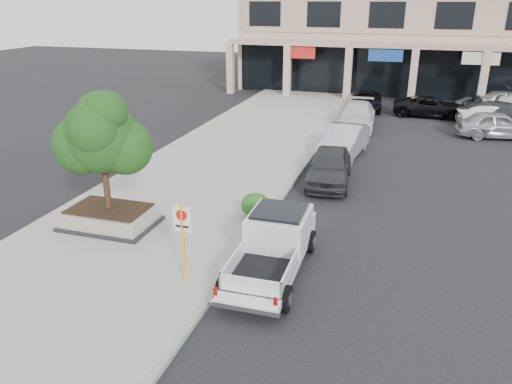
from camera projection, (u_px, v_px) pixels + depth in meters
The scene contains 18 objects.
ground at pixel (291, 257), 15.95m from camera, with size 120.00×120.00×0.00m, color black.
sidewalk at pixel (205, 177), 22.79m from camera, with size 8.00×52.00×0.15m, color gray.
curb at pixel (289, 187), 21.68m from camera, with size 0.20×52.00×0.15m, color gray.
strip_mall at pixel (480, 36), 42.13m from camera, with size 40.55×12.43×9.50m.
planter at pixel (110, 217), 17.73m from camera, with size 3.20×2.20×0.68m.
planter_tree at pixel (107, 136), 16.76m from camera, with size 2.90×2.55×4.00m.
no_parking_sign at pixel (183, 232), 13.91m from camera, with size 0.55×0.09×2.30m.
hedge at pixel (256, 205), 18.33m from camera, with size 1.10×0.99×0.94m, color #1A4B15.
pickup_truck at pixel (271, 248), 14.72m from camera, with size 1.98×5.34×1.68m, color silver, non-canonical shape.
curb_car_a at pixel (329, 166), 22.07m from camera, with size 1.84×4.57×1.56m, color #2B2C2F.
curb_car_b at pixel (344, 141), 25.83m from camera, with size 1.70×4.86×1.60m, color #AEB2B7.
curb_car_c at pixel (356, 116), 31.50m from camera, with size 2.21×5.43×1.58m, color silver.
curb_car_d at pixel (366, 101), 36.64m from camera, with size 2.21×4.79×1.33m, color black.
lot_car_a at pixel (498, 125), 29.23m from camera, with size 1.86×4.62×1.58m, color #A0A2A8.
lot_car_b at pixel (496, 117), 31.47m from camera, with size 1.57×4.51×1.49m, color white.
lot_car_c at pixel (505, 116), 31.14m from camera, with size 2.32×5.71×1.66m, color #2F3134.
lot_car_d at pixel (430, 107), 34.60m from camera, with size 2.29×4.97×1.38m, color black.
lot_car_e at pixel (507, 100), 36.57m from camera, with size 1.72×4.28×1.46m, color #919398.
Camera 1 is at (3.16, -13.78, 7.74)m, focal length 35.00 mm.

